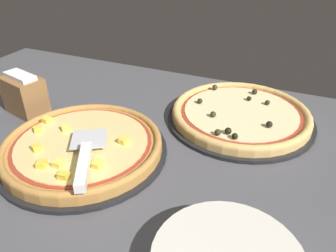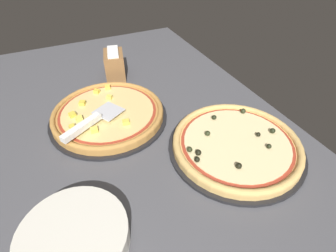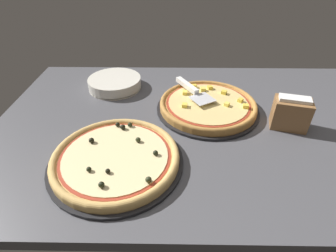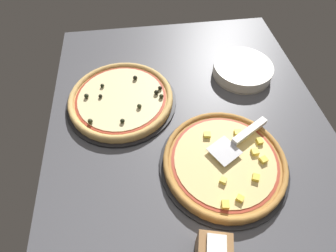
% 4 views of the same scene
% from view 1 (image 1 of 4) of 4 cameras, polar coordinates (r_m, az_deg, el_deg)
% --- Properties ---
extents(ground_plane, '(1.55, 1.00, 0.04)m').
position_cam_1_polar(ground_plane, '(0.87, -9.52, -3.52)').
color(ground_plane, '#4C4C51').
extents(pizza_pan_front, '(0.41, 0.41, 0.01)m').
position_cam_1_polar(pizza_pan_front, '(0.83, -14.44, -4.36)').
color(pizza_pan_front, black).
rests_on(pizza_pan_front, ground_plane).
extents(pizza_front, '(0.38, 0.38, 0.04)m').
position_cam_1_polar(pizza_front, '(0.82, -14.65, -3.14)').
color(pizza_front, '#B77F3D').
rests_on(pizza_front, pizza_pan_front).
extents(pizza_pan_back, '(0.41, 0.41, 0.01)m').
position_cam_1_polar(pizza_pan_back, '(0.96, 12.39, 1.21)').
color(pizza_pan_back, black).
rests_on(pizza_pan_back, ground_plane).
extents(pizza_back, '(0.39, 0.39, 0.04)m').
position_cam_1_polar(pizza_back, '(0.95, 12.52, 2.21)').
color(pizza_back, '#DBAD60').
rests_on(pizza_back, pizza_pan_back).
extents(serving_spatula, '(0.16, 0.22, 0.02)m').
position_cam_1_polar(serving_spatula, '(0.71, -14.28, -5.70)').
color(serving_spatula, silver).
rests_on(serving_spatula, pizza_front).
extents(napkin_holder, '(0.14, 0.11, 0.12)m').
position_cam_1_polar(napkin_holder, '(1.05, -23.72, 5.06)').
color(napkin_holder, olive).
rests_on(napkin_holder, ground_plane).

